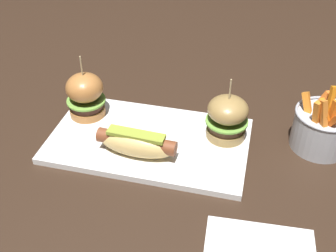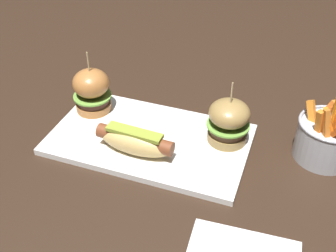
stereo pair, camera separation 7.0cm
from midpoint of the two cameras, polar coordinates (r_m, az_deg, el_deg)
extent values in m
plane|color=black|center=(0.89, -0.27, -2.29)|extent=(3.00, 3.00, 0.00)
cube|color=white|center=(0.88, -0.27, -1.94)|extent=(0.42, 0.24, 0.01)
ellipsoid|color=tan|center=(0.82, -2.17, -2.26)|extent=(0.16, 0.06, 0.05)
cylinder|color=brown|center=(0.82, -2.18, -1.94)|extent=(0.16, 0.04, 0.03)
cube|color=olive|center=(0.81, -2.21, -0.96)|extent=(0.12, 0.03, 0.01)
cylinder|color=#AD6D36|center=(0.96, -8.16, 2.71)|extent=(0.08, 0.08, 0.02)
cylinder|color=#4D2C21|center=(0.95, -8.25, 3.58)|extent=(0.07, 0.07, 0.02)
cylinder|color=#6B9E3D|center=(0.95, -8.30, 4.11)|extent=(0.09, 0.09, 0.00)
ellipsoid|color=#AD6D36|center=(0.93, -8.48, 5.81)|extent=(0.08, 0.08, 0.06)
cylinder|color=tan|center=(0.91, -8.75, 8.29)|extent=(0.00, 0.00, 0.06)
cylinder|color=olive|center=(0.88, 10.39, -1.41)|extent=(0.08, 0.08, 0.02)
cylinder|color=brown|center=(0.87, 10.53, -0.44)|extent=(0.08, 0.08, 0.02)
cylinder|color=#6B9E3D|center=(0.86, 10.61, 0.13)|extent=(0.09, 0.09, 0.00)
ellipsoid|color=olive|center=(0.84, 10.82, 1.66)|extent=(0.08, 0.08, 0.05)
cylinder|color=tan|center=(0.82, 11.16, 4.01)|extent=(0.00, 0.00, 0.06)
cylinder|color=#B7BABF|center=(0.90, 23.06, -1.95)|extent=(0.12, 0.12, 0.08)
torus|color=#A8AAB2|center=(0.87, 23.73, 0.23)|extent=(0.12, 0.12, 0.01)
cube|color=orange|center=(0.88, 21.44, 0.97)|extent=(0.04, 0.04, 0.07)
cube|color=orange|center=(0.84, 23.26, -0.67)|extent=(0.03, 0.03, 0.09)
cube|color=orange|center=(0.90, 22.96, 1.54)|extent=(0.04, 0.02, 0.07)
cube|color=orange|center=(0.85, 23.81, -1.38)|extent=(0.04, 0.02, 0.06)
cube|color=orange|center=(0.85, 22.35, -0.32)|extent=(0.03, 0.02, 0.08)
cube|color=orange|center=(0.87, 24.11, 0.90)|extent=(0.01, 0.04, 0.09)
cube|color=orange|center=(0.86, 23.58, 0.35)|extent=(0.04, 0.03, 0.08)
cube|color=orange|center=(0.86, 24.31, -0.34)|extent=(0.02, 0.02, 0.08)
cube|color=orange|center=(0.88, 23.79, 0.09)|extent=(0.02, 0.04, 0.06)
cube|color=orange|center=(0.85, 23.99, -1.23)|extent=(0.03, 0.04, 0.06)
camera|label=1|loc=(0.04, -87.62, 1.82)|focal=44.22mm
camera|label=2|loc=(0.04, 92.38, -1.82)|focal=44.22mm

